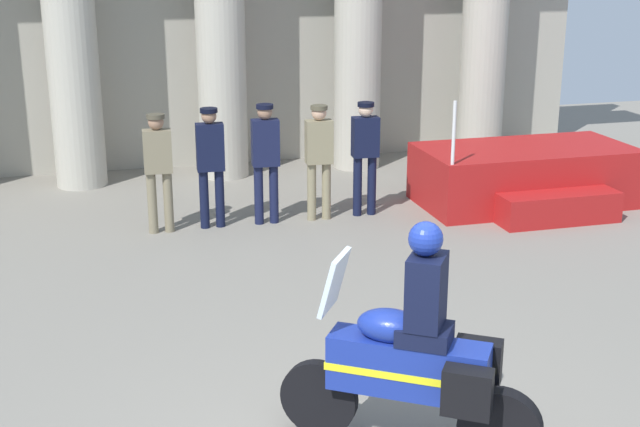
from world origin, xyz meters
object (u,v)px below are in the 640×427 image
at_px(officer_in_row_0, 158,164).
at_px(officer_in_row_2, 266,154).
at_px(officer_in_row_3, 319,153).
at_px(motorcycle_with_rider, 417,359).
at_px(officer_in_row_1, 210,158).
at_px(reviewing_stand, 527,177).
at_px(officer_in_row_4, 365,149).

height_order(officer_in_row_0, officer_in_row_2, officer_in_row_2).
distance_m(officer_in_row_3, motorcycle_with_rider, 6.13).
distance_m(officer_in_row_0, officer_in_row_1, 0.72).
bearing_deg(officer_in_row_3, officer_in_row_2, 2.10).
bearing_deg(motorcycle_with_rider, officer_in_row_1, -49.82).
bearing_deg(reviewing_stand, officer_in_row_4, 176.86).
bearing_deg(officer_in_row_2, officer_in_row_4, -175.93).
xyz_separation_m(officer_in_row_0, officer_in_row_1, (0.72, 0.04, 0.02)).
relative_size(reviewing_stand, officer_in_row_2, 1.88).
bearing_deg(officer_in_row_2, officer_in_row_3, -177.90).
distance_m(officer_in_row_1, officer_in_row_2, 0.78).
xyz_separation_m(officer_in_row_1, officer_in_row_2, (0.78, -0.02, 0.01)).
bearing_deg(motorcycle_with_rider, officer_in_row_0, -43.15).
height_order(reviewing_stand, officer_in_row_0, reviewing_stand).
relative_size(reviewing_stand, officer_in_row_1, 1.90).
height_order(officer_in_row_0, officer_in_row_1, officer_in_row_1).
bearing_deg(officer_in_row_4, officer_in_row_2, 4.07).
height_order(reviewing_stand, officer_in_row_1, reviewing_stand).
relative_size(officer_in_row_0, officer_in_row_4, 0.99).
bearing_deg(reviewing_stand, officer_in_row_0, 178.91).
distance_m(officer_in_row_1, officer_in_row_4, 2.26).
xyz_separation_m(officer_in_row_3, officer_in_row_4, (0.70, 0.03, 0.01)).
distance_m(reviewing_stand, officer_in_row_1, 4.86).
bearing_deg(officer_in_row_4, officer_in_row_3, 6.23).
bearing_deg(officer_in_row_3, officer_in_row_1, 2.08).
xyz_separation_m(reviewing_stand, officer_in_row_3, (-3.27, 0.11, 0.56)).
height_order(reviewing_stand, officer_in_row_2, reviewing_stand).
bearing_deg(officer_in_row_3, officer_in_row_4, -173.77).
bearing_deg(officer_in_row_0, officer_in_row_3, -176.55).
xyz_separation_m(reviewing_stand, officer_in_row_1, (-4.82, 0.14, 0.58)).
relative_size(reviewing_stand, officer_in_row_3, 1.93).
relative_size(officer_in_row_0, officer_in_row_1, 0.98).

